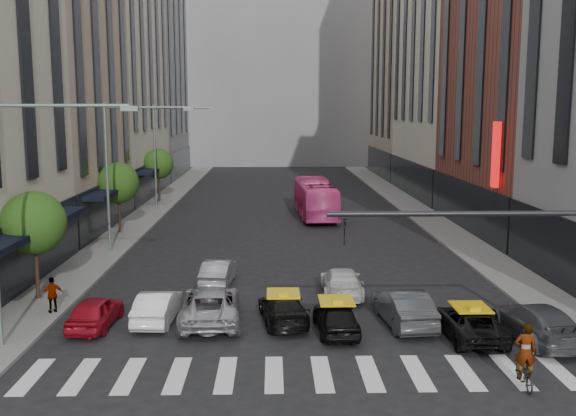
{
  "coord_description": "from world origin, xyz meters",
  "views": [
    {
      "loc": [
        -1.03,
        -18.74,
        8.7
      ],
      "look_at": [
        -0.28,
        11.91,
        4.0
      ],
      "focal_mm": 40.0,
      "sensor_mm": 36.0,
      "label": 1
    }
  ],
  "objects": [
    {
      "name": "building_right_b",
      "position": [
        17.0,
        27.0,
        13.0
      ],
      "size": [
        8.0,
        18.0,
        26.0
      ],
      "primitive_type": "cube",
      "color": "brown",
      "rests_on": "ground"
    },
    {
      "name": "building_far",
      "position": [
        0.0,
        85.0,
        18.0
      ],
      "size": [
        30.0,
        10.0,
        36.0
      ],
      "primitive_type": "cube",
      "color": "gray",
      "rests_on": "ground"
    },
    {
      "name": "car_red",
      "position": [
        -8.2,
        6.35,
        0.64
      ],
      "size": [
        1.71,
        3.84,
        1.28
      ],
      "primitive_type": "imported",
      "rotation": [
        0.0,
        0.0,
        3.09
      ],
      "color": "maroon",
      "rests_on": "ground"
    },
    {
      "name": "car_silver",
      "position": [
        -3.62,
        6.91,
        0.73
      ],
      "size": [
        2.75,
        5.4,
        1.46
      ],
      "primitive_type": "imported",
      "rotation": [
        0.0,
        0.0,
        3.2
      ],
      "color": "#A3A3A8",
      "rests_on": "ground"
    },
    {
      "name": "building_left_c",
      "position": [
        -17.0,
        46.0,
        18.0
      ],
      "size": [
        8.0,
        20.0,
        36.0
      ],
      "primitive_type": "cube",
      "color": "beige",
      "rests_on": "ground"
    },
    {
      "name": "sidewalk_left",
      "position": [
        -11.5,
        30.0,
        0.07
      ],
      "size": [
        3.0,
        96.0,
        0.15
      ],
      "primitive_type": "cube",
      "color": "slate",
      "rests_on": "ground"
    },
    {
      "name": "taxi_left",
      "position": [
        -0.6,
        6.71,
        0.61
      ],
      "size": [
        2.26,
        4.42,
        1.23
      ],
      "primitive_type": "imported",
      "rotation": [
        0.0,
        0.0,
        3.27
      ],
      "color": "black",
      "rests_on": "ground"
    },
    {
      "name": "tree_near",
      "position": [
        -11.8,
        10.0,
        3.65
      ],
      "size": [
        2.88,
        2.88,
        4.95
      ],
      "color": "black",
      "rests_on": "sidewalk_left"
    },
    {
      "name": "rider",
      "position": [
        6.93,
        0.35,
        1.82
      ],
      "size": [
        0.71,
        0.51,
        1.85
      ],
      "primitive_type": "imported",
      "rotation": [
        0.0,
        0.0,
        3.05
      ],
      "color": "gray",
      "rests_on": "motorcycle"
    },
    {
      "name": "building_left_d",
      "position": [
        -17.0,
        65.0,
        15.0
      ],
      "size": [
        8.0,
        18.0,
        30.0
      ],
      "primitive_type": "cube",
      "color": "gray",
      "rests_on": "ground"
    },
    {
      "name": "tree_far",
      "position": [
        -11.8,
        42.0,
        3.65
      ],
      "size": [
        2.88,
        2.88,
        4.95
      ],
      "color": "black",
      "rests_on": "sidewalk_left"
    },
    {
      "name": "streetlamp_near",
      "position": [
        -10.04,
        4.0,
        5.9
      ],
      "size": [
        5.38,
        0.25,
        9.0
      ],
      "color": "gray",
      "rests_on": "sidewalk_left"
    },
    {
      "name": "motorcycle",
      "position": [
        6.93,
        0.35,
        0.45
      ],
      "size": [
        0.75,
        1.76,
        0.9
      ],
      "primitive_type": "imported",
      "rotation": [
        0.0,
        0.0,
        3.05
      ],
      "color": "black",
      "rests_on": "ground"
    },
    {
      "name": "car_row2_left",
      "position": [
        -3.75,
        12.69,
        0.64
      ],
      "size": [
        1.71,
        4.01,
        1.29
      ],
      "primitive_type": "imported",
      "rotation": [
        0.0,
        0.0,
        3.05
      ],
      "color": "#939398",
      "rests_on": "ground"
    },
    {
      "name": "car_row2_right",
      "position": [
        2.23,
        10.62,
        0.65
      ],
      "size": [
        1.94,
        4.54,
        1.31
      ],
      "primitive_type": "imported",
      "rotation": [
        0.0,
        0.0,
        3.12
      ],
      "color": "silver",
      "rests_on": "ground"
    },
    {
      "name": "bus",
      "position": [
        2.48,
        33.23,
        1.52
      ],
      "size": [
        3.1,
        11.06,
        3.05
      ],
      "primitive_type": "imported",
      "rotation": [
        0.0,
        0.0,
        3.19
      ],
      "color": "#F14697",
      "rests_on": "ground"
    },
    {
      "name": "car_grey_curb",
      "position": [
        9.0,
        4.45,
        0.71
      ],
      "size": [
        2.43,
        5.05,
        1.42
      ],
      "primitive_type": "imported",
      "rotation": [
        0.0,
        0.0,
        3.23
      ],
      "color": "#42444A",
      "rests_on": "ground"
    },
    {
      "name": "taxi_right",
      "position": [
        6.55,
        4.77,
        0.6
      ],
      "size": [
        2.02,
        4.32,
        1.2
      ],
      "primitive_type": "imported",
      "rotation": [
        0.0,
        0.0,
        3.15
      ],
      "color": "black",
      "rests_on": "ground"
    },
    {
      "name": "pedestrian_far",
      "position": [
        -10.4,
        7.87,
        0.92
      ],
      "size": [
        0.96,
        0.81,
        1.54
      ],
      "primitive_type": "imported",
      "rotation": [
        0.0,
        0.0,
        3.73
      ],
      "color": "gray",
      "rests_on": "sidewalk_left"
    },
    {
      "name": "building_left_b",
      "position": [
        -17.0,
        28.0,
        12.0
      ],
      "size": [
        8.0,
        16.0,
        24.0
      ],
      "primitive_type": "cube",
      "color": "tan",
      "rests_on": "ground"
    },
    {
      "name": "liberty_sign",
      "position": [
        12.6,
        20.0,
        6.0
      ],
      "size": [
        0.3,
        0.7,
        4.0
      ],
      "color": "red",
      "rests_on": "ground"
    },
    {
      "name": "car_white_front",
      "position": [
        -5.78,
        6.98,
        0.66
      ],
      "size": [
        1.6,
        4.07,
        1.32
      ],
      "primitive_type": "imported",
      "rotation": [
        0.0,
        0.0,
        3.09
      ],
      "color": "white",
      "rests_on": "ground"
    },
    {
      "name": "sidewalk_right",
      "position": [
        11.5,
        30.0,
        0.07
      ],
      "size": [
        3.0,
        96.0,
        0.15
      ],
      "primitive_type": "cube",
      "color": "slate",
      "rests_on": "ground"
    },
    {
      "name": "building_right_d",
      "position": [
        17.0,
        65.0,
        14.0
      ],
      "size": [
        8.0,
        18.0,
        28.0
      ],
      "primitive_type": "cube",
      "color": "tan",
      "rests_on": "ground"
    },
    {
      "name": "car_grey_mid",
      "position": [
        4.3,
        6.4,
        0.75
      ],
      "size": [
        2.03,
        4.67,
        1.49
      ],
      "primitive_type": "imported",
      "rotation": [
        0.0,
        0.0,
        3.24
      ],
      "color": "#36393D",
      "rests_on": "ground"
    },
    {
      "name": "taxi_center",
      "position": [
        1.46,
        5.46,
        0.65
      ],
      "size": [
        1.75,
        3.88,
        1.29
      ],
      "primitive_type": "imported",
      "rotation": [
        0.0,
        0.0,
        3.2
      ],
      "color": "black",
      "rests_on": "ground"
    },
    {
      "name": "ground",
      "position": [
        0.0,
        0.0,
        0.0
      ],
      "size": [
        160.0,
        160.0,
        0.0
      ],
      "primitive_type": "plane",
      "color": "black",
      "rests_on": "ground"
    },
    {
      "name": "streetlamp_far",
      "position": [
        -10.04,
        36.0,
        5.9
      ],
      "size": [
        5.38,
        0.25,
        9.0
      ],
      "color": "gray",
      "rests_on": "sidewalk_left"
    },
    {
      "name": "streetlamp_mid",
      "position": [
        -10.04,
        20.0,
        5.9
      ],
      "size": [
        5.38,
        0.25,
        9.0
      ],
      "color": "gray",
      "rests_on": "sidewalk_left"
    },
    {
      "name": "tree_mid",
      "position": [
        -11.8,
        26.0,
        3.65
      ],
      "size": [
        2.88,
        2.88,
        4.95
      ],
      "color": "black",
      "rests_on": "sidewalk_left"
    }
  ]
}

